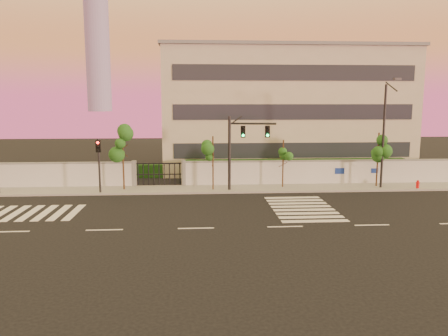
{
  "coord_description": "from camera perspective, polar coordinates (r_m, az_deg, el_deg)",
  "views": [
    {
      "loc": [
        0.08,
        -23.43,
        6.99
      ],
      "look_at": [
        1.94,
        6.0,
        2.45
      ],
      "focal_mm": 35.0,
      "sensor_mm": 36.0,
      "label": 1
    }
  ],
  "objects": [
    {
      "name": "ground",
      "position": [
        24.45,
        -3.69,
        -7.88
      ],
      "size": [
        120.0,
        120.0,
        0.0
      ],
      "primitive_type": "plane",
      "color": "black",
      "rests_on": "ground"
    },
    {
      "name": "sidewalk",
      "position": [
        34.63,
        -3.69,
        -2.78
      ],
      "size": [
        60.0,
        3.0,
        0.15
      ],
      "primitive_type": "cube",
      "color": "gray",
      "rests_on": "ground"
    },
    {
      "name": "perimeter_wall",
      "position": [
        35.92,
        -3.54,
        -0.75
      ],
      "size": [
        60.0,
        0.36,
        2.2
      ],
      "color": "#B8BBC0",
      "rests_on": "ground"
    },
    {
      "name": "hedge_row",
      "position": [
        38.68,
        -1.97,
        -0.43
      ],
      "size": [
        41.0,
        4.25,
        1.8
      ],
      "color": "#133510",
      "rests_on": "ground"
    },
    {
      "name": "institutional_building",
      "position": [
        46.3,
        7.55,
        7.65
      ],
      "size": [
        24.4,
        12.4,
        12.25
      ],
      "color": "#B4AC98",
      "rests_on": "ground"
    },
    {
      "name": "distant_skyscraper",
      "position": [
        315.17,
        -16.35,
        18.46
      ],
      "size": [
        16.0,
        16.0,
        118.0
      ],
      "color": "gray",
      "rests_on": "ground"
    },
    {
      "name": "road_markings",
      "position": [
        28.12,
        -6.93,
        -5.69
      ],
      "size": [
        57.0,
        7.62,
        0.02
      ],
      "color": "silver",
      "rests_on": "ground"
    },
    {
      "name": "street_tree_c",
      "position": [
        34.59,
        -13.06,
        2.99
      ],
      "size": [
        1.6,
        1.27,
        4.96
      ],
      "color": "#382314",
      "rests_on": "ground"
    },
    {
      "name": "street_tree_d",
      "position": [
        33.68,
        -1.42,
        2.25
      ],
      "size": [
        1.37,
        1.09,
        4.32
      ],
      "color": "#382314",
      "rests_on": "ground"
    },
    {
      "name": "street_tree_e",
      "position": [
        35.06,
        7.77,
        1.96
      ],
      "size": [
        1.33,
        1.06,
        3.93
      ],
      "color": "#382314",
      "rests_on": "ground"
    },
    {
      "name": "street_tree_f",
      "position": [
        37.2,
        19.52,
        2.56
      ],
      "size": [
        1.49,
        1.19,
        4.48
      ],
      "color": "#382314",
      "rests_on": "ground"
    },
    {
      "name": "traffic_signal_main",
      "position": [
        33.6,
        1.97,
        3.12
      ],
      "size": [
        3.68,
        0.79,
        5.84
      ],
      "rotation": [
        0.0,
        0.0,
        -0.18
      ],
      "color": "black",
      "rests_on": "ground"
    },
    {
      "name": "traffic_signal_secondary",
      "position": [
        33.93,
        -16.03,
        1.11
      ],
      "size": [
        0.33,
        0.33,
        4.22
      ],
      "rotation": [
        0.0,
        0.0,
        0.11
      ],
      "color": "black",
      "rests_on": "ground"
    },
    {
      "name": "streetlight_east",
      "position": [
        36.43,
        20.25,
        4.57
      ],
      "size": [
        0.52,
        2.08,
        8.65
      ],
      "color": "black",
      "rests_on": "ground"
    },
    {
      "name": "fire_hydrant",
      "position": [
        37.8,
        23.97,
        -2.06
      ],
      "size": [
        0.32,
        0.3,
        0.8
      ],
      "rotation": [
        0.0,
        0.0,
        0.35
      ],
      "color": "red",
      "rests_on": "ground"
    }
  ]
}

